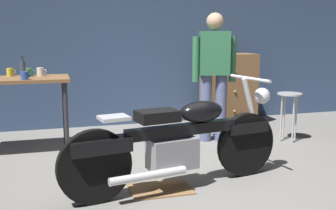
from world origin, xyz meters
TOP-DOWN VIEW (x-y plane):
  - ground_plane at (0.00, 0.00)m, footprint 12.00×12.00m
  - back_wall at (0.00, 2.80)m, footprint 8.00×0.12m
  - workbench at (-1.69, 1.58)m, footprint 1.30×0.64m
  - motorcycle at (-0.16, -0.03)m, footprint 2.17×0.74m
  - person_standing at (0.79, 1.45)m, footprint 0.56×0.30m
  - shop_stool at (1.74, 1.16)m, footprint 0.32×0.32m
  - wooden_dresser at (1.39, 2.30)m, footprint 0.80×0.47m
  - drip_tray at (-0.34, -0.03)m, footprint 0.56×0.40m
  - mug_blue_enamel at (-1.53, 1.36)m, footprint 0.11×0.08m
  - mug_green_speckled at (-1.50, 1.76)m, footprint 0.12×0.08m
  - mug_yellow_tall at (-1.72, 1.78)m, footprint 0.11×0.08m
  - mug_white_ceramic at (-1.37, 1.72)m, footprint 0.12×0.08m
  - bottle at (-1.57, 1.65)m, footprint 0.06×0.06m

SIDE VIEW (x-z plane):
  - ground_plane at x=0.00m, z-range 0.00..0.00m
  - drip_tray at x=-0.34m, z-range 0.00..0.01m
  - motorcycle at x=-0.16m, z-range -0.05..0.95m
  - shop_stool at x=1.74m, z-range 0.18..0.82m
  - wooden_dresser at x=1.39m, z-range 0.00..1.10m
  - workbench at x=-1.69m, z-range 0.34..1.24m
  - person_standing at x=0.79m, z-range 0.09..1.76m
  - mug_blue_enamel at x=-1.53m, z-range 0.90..0.99m
  - mug_green_speckled at x=-1.50m, z-range 0.90..0.99m
  - mug_yellow_tall at x=-1.72m, z-range 0.90..1.00m
  - mug_white_ceramic at x=-1.37m, z-range 0.90..1.00m
  - bottle at x=-1.57m, z-range 0.88..1.12m
  - back_wall at x=0.00m, z-range 0.00..3.10m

